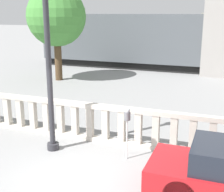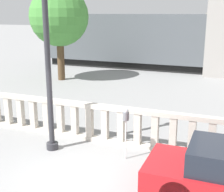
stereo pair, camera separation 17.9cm
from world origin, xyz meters
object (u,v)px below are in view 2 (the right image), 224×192
train_far (148,32)px  lamppost (48,56)px  tree_left (59,17)px  parking_meter (126,118)px  train_near (190,42)px

train_far → lamppost: bearing=-80.4°
lamppost → tree_left: tree_left is taller
parking_meter → train_far: train_far is taller
lamppost → parking_meter: size_ratio=3.65×
lamppost → train_far: bearing=99.6°
parking_meter → train_far: (-7.00, 27.78, 0.57)m
train_near → tree_left: size_ratio=3.82×
parking_meter → tree_left: tree_left is taller
lamppost → parking_meter: lamppost is taller
parking_meter → train_near: bearing=91.4°
lamppost → parking_meter: (2.29, 0.19, -1.61)m
lamppost → train_far: size_ratio=0.29×
lamppost → tree_left: (-4.92, 8.91, 0.93)m
train_near → tree_left: tree_left is taller
train_far → tree_left: (-0.21, -19.06, 1.97)m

